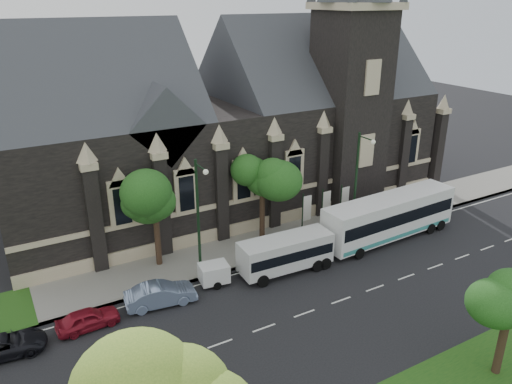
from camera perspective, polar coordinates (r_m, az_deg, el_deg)
ground at (r=32.95m, az=5.56°, el=-13.73°), size 160.00×160.00×0.00m
sidewalk at (r=39.82m, az=-2.32°, el=-6.79°), size 80.00×5.00×0.15m
museum at (r=46.89m, az=-2.16°, el=8.25°), size 40.00×17.70×29.90m
tree_park_east at (r=29.13m, az=27.19°, el=-10.65°), size 3.40×3.40×6.28m
tree_walk_right at (r=39.88m, az=0.85°, el=2.31°), size 4.08×4.08×7.80m
tree_walk_left at (r=36.45m, az=-11.45°, el=-0.19°), size 3.91×3.91×7.64m
street_lamp_near at (r=41.16m, az=11.61°, el=1.43°), size 0.36×1.88×9.00m
street_lamp_mid at (r=34.12m, az=-6.54°, el=-2.56°), size 0.36×1.88×9.00m
banner_flag_left at (r=41.38m, az=5.70°, el=-2.18°), size 0.90×0.10×4.00m
banner_flag_center at (r=42.48m, az=7.91°, el=-1.63°), size 0.90×0.10×4.00m
banner_flag_right at (r=43.66m, az=10.01°, el=-1.11°), size 0.90×0.10×4.00m
tour_coach at (r=42.53m, az=15.09°, el=-2.73°), size 12.78×3.38×3.70m
shuttle_bus at (r=36.54m, az=3.45°, el=-6.91°), size 7.14×2.75×2.72m
box_trailer at (r=35.41m, az=-4.85°, el=-9.26°), size 2.97×1.75×1.54m
sedan at (r=33.81m, az=-10.89°, el=-11.48°), size 4.80×2.18×1.53m
car_far_red at (r=32.91m, az=-18.75°, el=-13.62°), size 3.86×1.71×1.29m
car_far_black at (r=32.58m, az=-26.85°, el=-15.45°), size 4.58×2.41×1.23m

